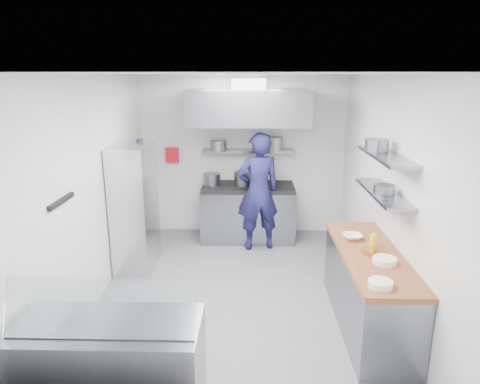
{
  "coord_description": "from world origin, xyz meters",
  "views": [
    {
      "loc": [
        0.15,
        -5.01,
        2.78
      ],
      "look_at": [
        0.0,
        0.6,
        1.25
      ],
      "focal_mm": 32.0,
      "sensor_mm": 36.0,
      "label": 1
    }
  ],
  "objects_px": {
    "gas_range": "(248,214)",
    "display_case": "(111,369)",
    "wire_rack": "(135,208)",
    "chef": "(258,192)"
  },
  "relations": [
    {
      "from": "gas_range",
      "to": "display_case",
      "type": "distance_m",
      "value": 4.25
    },
    {
      "from": "gas_range",
      "to": "display_case",
      "type": "xyz_separation_m",
      "value": [
        -1.1,
        -4.1,
        -0.03
      ]
    },
    {
      "from": "wire_rack",
      "to": "display_case",
      "type": "bearing_deg",
      "value": -79.5
    },
    {
      "from": "wire_rack",
      "to": "display_case",
      "type": "height_order",
      "value": "wire_rack"
    },
    {
      "from": "gas_range",
      "to": "wire_rack",
      "type": "xyz_separation_m",
      "value": [
        -1.63,
        -1.24,
        0.48
      ]
    },
    {
      "from": "display_case",
      "to": "gas_range",
      "type": "bearing_deg",
      "value": 74.98
    },
    {
      "from": "gas_range",
      "to": "chef",
      "type": "height_order",
      "value": "chef"
    },
    {
      "from": "chef",
      "to": "display_case",
      "type": "xyz_separation_m",
      "value": [
        -1.27,
        -3.65,
        -0.54
      ]
    },
    {
      "from": "chef",
      "to": "display_case",
      "type": "height_order",
      "value": "chef"
    },
    {
      "from": "gas_range",
      "to": "wire_rack",
      "type": "relative_size",
      "value": 0.86
    }
  ]
}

